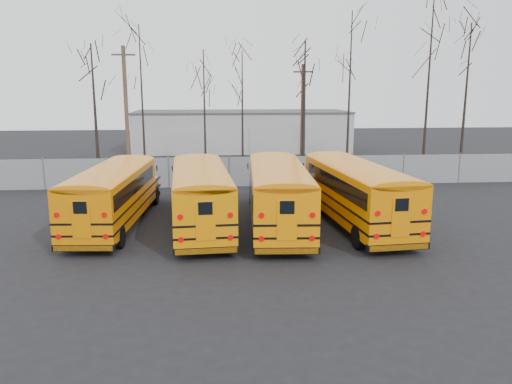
{
  "coord_description": "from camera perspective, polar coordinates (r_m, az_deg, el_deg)",
  "views": [
    {
      "loc": [
        -1.04,
        -20.9,
        6.48
      ],
      "look_at": [
        0.98,
        2.39,
        1.6
      ],
      "focal_mm": 35.0,
      "sensor_mm": 36.0,
      "label": 1
    }
  ],
  "objects": [
    {
      "name": "bus_a",
      "position": [
        24.47,
        -15.98,
        0.12
      ],
      "size": [
        3.17,
        10.67,
        2.95
      ],
      "rotation": [
        0.0,
        0.0,
        -0.07
      ],
      "color": "black",
      "rests_on": "ground"
    },
    {
      "name": "tree_6",
      "position": [
        39.7,
        19.05,
        11.06
      ],
      "size": [
        0.26,
        0.26,
        12.81
      ],
      "primitive_type": "cone",
      "color": "black",
      "rests_on": "ground"
    },
    {
      "name": "bus_b",
      "position": [
        23.39,
        -6.38,
        0.11
      ],
      "size": [
        3.16,
        10.97,
        3.03
      ],
      "rotation": [
        0.0,
        0.0,
        0.06
      ],
      "color": "black",
      "rests_on": "ground"
    },
    {
      "name": "tree_5",
      "position": [
        38.84,
        10.61,
        10.9
      ],
      "size": [
        0.26,
        0.26,
        12.02
      ],
      "primitive_type": "cone",
      "color": "black",
      "rests_on": "ground"
    },
    {
      "name": "bus_d",
      "position": [
        24.18,
        11.25,
        0.43
      ],
      "size": [
        3.42,
        11.23,
        3.1
      ],
      "rotation": [
        0.0,
        0.0,
        0.08
      ],
      "color": "black",
      "rests_on": "ground"
    },
    {
      "name": "tree_2",
      "position": [
        35.41,
        -5.89,
        8.59
      ],
      "size": [
        0.26,
        0.26,
        9.09
      ],
      "primitive_type": "cone",
      "color": "black",
      "rests_on": "ground"
    },
    {
      "name": "distant_building",
      "position": [
        53.18,
        -1.66,
        6.96
      ],
      "size": [
        22.0,
        8.0,
        4.0
      ],
      "primitive_type": "cube",
      "color": "#B4B4AF",
      "rests_on": "ground"
    },
    {
      "name": "tree_0",
      "position": [
        38.49,
        -17.92,
        8.72
      ],
      "size": [
        0.26,
        0.26,
        9.59
      ],
      "primitive_type": "cone",
      "color": "black",
      "rests_on": "ground"
    },
    {
      "name": "ground",
      "position": [
        21.91,
        -2.01,
        -5.42
      ],
      "size": [
        120.0,
        120.0,
        0.0
      ],
      "primitive_type": "plane",
      "color": "black",
      "rests_on": "ground"
    },
    {
      "name": "tree_1",
      "position": [
        37.65,
        -12.87,
        9.94
      ],
      "size": [
        0.26,
        0.26,
        10.9
      ],
      "primitive_type": "cone",
      "color": "black",
      "rests_on": "ground"
    },
    {
      "name": "utility_pole_left",
      "position": [
        38.34,
        -14.6,
        9.0
      ],
      "size": [
        1.69,
        0.29,
        9.47
      ],
      "rotation": [
        0.0,
        0.0,
        0.06
      ],
      "color": "brown",
      "rests_on": "ground"
    },
    {
      "name": "fence",
      "position": [
        33.37,
        -3.09,
        2.32
      ],
      "size": [
        40.0,
        0.04,
        2.0
      ],
      "primitive_type": "cube",
      "color": "gray",
      "rests_on": "ground"
    },
    {
      "name": "utility_pole_right",
      "position": [
        37.29,
        5.31,
        8.24
      ],
      "size": [
        1.42,
        0.56,
        8.18
      ],
      "rotation": [
        0.0,
        0.0,
        -0.32
      ],
      "color": "#4B382A",
      "rests_on": "ground"
    },
    {
      "name": "tree_4",
      "position": [
        37.06,
        5.52,
        9.31
      ],
      "size": [
        0.26,
        0.26,
        9.82
      ],
      "primitive_type": "cone",
      "color": "black",
      "rests_on": "ground"
    },
    {
      "name": "tree_7",
      "position": [
        40.17,
        22.8,
        9.53
      ],
      "size": [
        0.26,
        0.26,
        11.06
      ],
      "primitive_type": "cone",
      "color": "black",
      "rests_on": "ground"
    },
    {
      "name": "tree_3",
      "position": [
        38.19,
        -1.56,
        8.97
      ],
      "size": [
        0.26,
        0.26,
        9.21
      ],
      "primitive_type": "cone",
      "color": "black",
      "rests_on": "ground"
    },
    {
      "name": "bus_c",
      "position": [
        23.37,
        2.53,
        0.27
      ],
      "size": [
        3.22,
        11.22,
        3.1
      ],
      "rotation": [
        0.0,
        0.0,
        -0.06
      ],
      "color": "black",
      "rests_on": "ground"
    }
  ]
}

